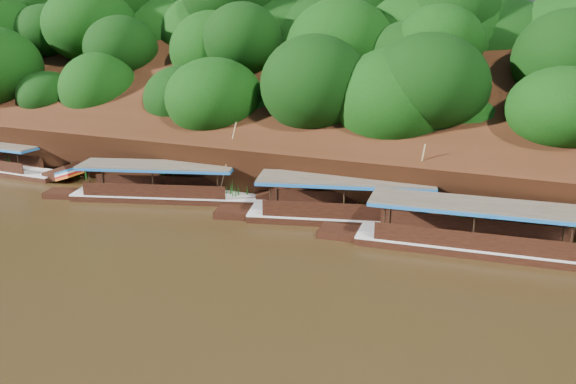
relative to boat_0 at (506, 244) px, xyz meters
name	(u,v)px	position (x,y,z in m)	size (l,w,h in m)	color
ground	(268,273)	(-10.17, -6.72, -0.58)	(160.00, 160.00, 0.00)	black
riverbank	(386,142)	(-10.18, 16.01, 1.30)	(120.00, 30.06, 19.40)	black
boat_0	(506,244)	(0.00, 0.00, 0.00)	(16.06, 3.73, 7.24)	black
boat_1	(372,213)	(-7.50, 1.92, 0.01)	(15.38, 6.06, 5.49)	black
boat_2	(182,192)	(-20.10, 1.16, -0.04)	(15.27, 6.45, 5.74)	black
boat_3	(9,167)	(-36.23, 1.57, -0.06)	(12.89, 2.39, 2.73)	black
reeds	(289,194)	(-13.04, 2.60, 0.33)	(49.72, 2.36, 2.08)	#175715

